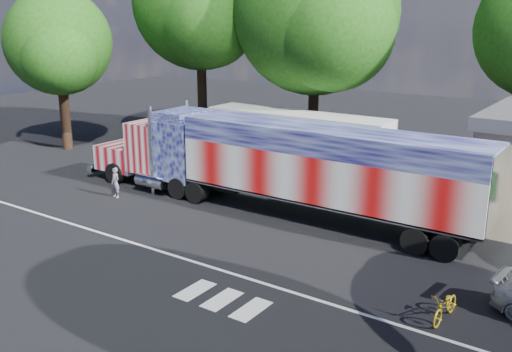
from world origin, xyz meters
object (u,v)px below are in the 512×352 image
Objects in this scene: coach_bus at (297,140)px; tree_w_a at (59,43)px; semi_truck at (276,163)px; woman at (115,183)px; tree_n_mid at (318,12)px; bicycle at (446,306)px; tree_nw_a at (201,3)px.

coach_bus is 1.08× the size of tree_w_a.
semi_truck reaches higher than woman.
tree_w_a is at bearing -163.36° from coach_bus.
tree_w_a is at bearing -149.94° from tree_n_mid.
semi_truck reaches higher than bicycle.
tree_nw_a is at bearing 148.74° from bicycle.
coach_bus is at bearing 113.85° from semi_truck.
semi_truck is at bearing -69.56° from tree_n_mid.
woman is 0.89× the size of bicycle.
tree_w_a is 0.74× the size of tree_n_mid.
tree_nw_a reaches higher than semi_truck.
tree_n_mid is (-14.40, 17.48, 8.99)m from bicycle.
tree_nw_a is at bearing 120.57° from woman.
bicycle is 0.12× the size of tree_nw_a.
coach_bus is at bearing -16.39° from tree_nw_a.
tree_n_mid is (9.00, 1.06, -0.65)m from tree_nw_a.
bicycle is at bearing -29.78° from semi_truck.
coach_bus is 13.29m from tree_nw_a.
woman is 18.38m from bicycle.
tree_n_mid is at bearing 110.44° from semi_truck.
woman is 0.14× the size of tree_w_a.
tree_n_mid reaches higher than semi_truck.
woman is at bearing -113.77° from coach_bus.
semi_truck is 8.80m from woman.
woman is 17.45m from tree_n_mid.
semi_truck is at bearing -66.15° from coach_bus.
woman is at bearing -160.21° from semi_truck.
semi_truck is 20.45m from tree_w_a.
semi_truck is 1.49× the size of tree_nw_a.
coach_bus is 17.81m from tree_w_a.
bicycle is at bearing -35.05° from tree_nw_a.
coach_bus is 6.64× the size of bicycle.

